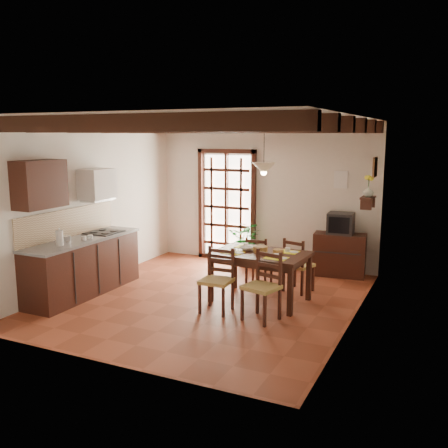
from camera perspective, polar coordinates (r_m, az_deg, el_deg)
The scene contains 25 objects.
ground_plane at distance 7.98m, azimuth -1.89°, elevation -8.56°, with size 5.00×5.00×0.00m, color brown.
room_shell at distance 7.60m, azimuth -1.97°, elevation 4.53°, with size 4.52×5.02×2.81m.
ceiling_beams at distance 7.56m, azimuth -2.01°, elevation 11.13°, with size 4.50×4.34×0.20m.
french_door at distance 10.20m, azimuth 0.31°, elevation 2.35°, with size 1.26×0.11×2.32m.
kitchen_counter at distance 8.43m, azimuth -15.78°, elevation -4.57°, with size 0.64×2.25×1.38m.
upper_cabinet at distance 7.78m, azimuth -20.31°, elevation 4.28°, with size 0.35×0.80×0.70m, color #331710.
range_hood at distance 8.69m, azimuth -14.28°, elevation 4.39°, with size 0.38×0.60×0.54m.
counter_items at distance 8.39m, azimuth -15.53°, elevation -1.22°, with size 0.50×1.43×0.25m.
dining_table at distance 7.73m, azimuth 4.16°, elevation -3.97°, with size 1.49×1.01×0.78m.
chair_near_left at distance 7.36m, azimuth -0.84°, elevation -7.77°, with size 0.45×0.43×0.94m.
chair_near_right at distance 7.05m, azimuth 4.32°, elevation -8.55°, with size 0.54×0.52×0.97m.
chair_far_left at distance 8.62m, azimuth 3.99°, elevation -5.28°, with size 0.40×0.39×0.86m.
chair_far_right at distance 8.36m, azimuth 8.46°, elevation -5.77°, with size 0.51×0.50×0.90m.
table_setting at distance 7.69m, azimuth 4.18°, elevation -2.86°, with size 1.04×0.70×0.10m.
table_bowl at distance 7.85m, azimuth 2.63°, elevation -2.78°, with size 0.22×0.22×0.05m, color white.
sideboard at distance 9.40m, azimuth 13.05°, elevation -3.44°, with size 0.93×0.42×0.79m, color #331710.
crt_tv at distance 9.27m, azimuth 13.19°, elevation 0.06°, with size 0.48×0.44×0.39m.
fuse_box at distance 9.45m, azimuth 13.21°, elevation 4.96°, with size 0.25×0.03×0.32m, color white.
plant_pot at distance 9.92m, azimuth 2.55°, elevation -4.16°, with size 0.35×0.35×0.21m, color #983716.
potted_plant at distance 9.82m, azimuth 2.57°, elevation -1.55°, with size 1.68×1.44×1.87m, color #144C19.
wall_shelf at distance 8.49m, azimuth 16.12°, elevation 2.66°, with size 0.20×0.42×0.20m.
shelf_vase at distance 8.48m, azimuth 16.17°, elevation 3.59°, with size 0.15×0.15×0.15m, color #B2BFB2.
shelf_flowers at distance 8.46m, azimuth 16.24°, elevation 4.99°, with size 0.14×0.14×0.36m.
framed_picture at distance 8.43m, azimuth 16.87°, elevation 6.25°, with size 0.03×0.32×0.32m.
pendant_lamp at distance 7.61m, azimuth 4.57°, elevation 6.49°, with size 0.36×0.36×0.84m.
Camera 1 is at (3.45, -6.73, 2.56)m, focal length 40.00 mm.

